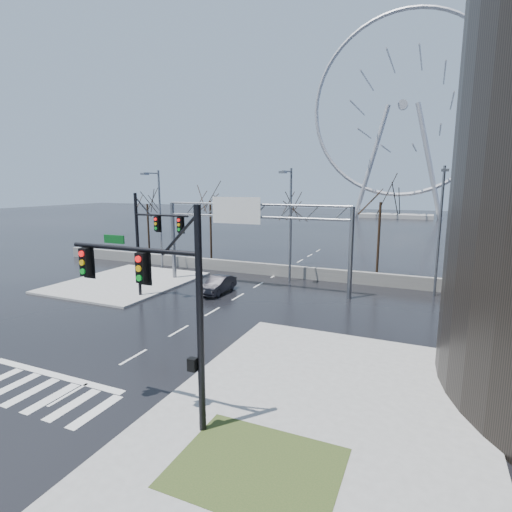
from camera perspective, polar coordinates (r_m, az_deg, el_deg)
The scene contains 18 objects.
ground at distance 21.77m, azimuth -17.09°, elevation -13.63°, with size 260.00×260.00×0.00m, color black.
sidewalk_right_ext at distance 19.23m, azimuth 11.72°, elevation -16.44°, with size 12.00×10.00×0.15m, color gray.
sidewalk_far at distance 37.25m, azimuth -17.98°, elevation -3.57°, with size 10.00×12.00×0.15m, color gray.
grass_strip at distance 13.73m, azimuth 0.10°, elevation -27.93°, with size 5.00×4.00×0.02m, color #2B401A.
barrier_wall at distance 38.22m, azimuth 2.71°, elevation -2.00°, with size 52.00×0.50×1.10m, color slate.
signal_mast_near at distance 14.10m, azimuth -12.88°, elevation -5.52°, with size 5.52×0.41×8.00m.
signal_mast_far at distance 30.85m, azimuth -15.04°, elevation 2.79°, with size 4.72×0.41×8.00m.
sign_gantry at distance 33.03m, azimuth -0.97°, elevation 4.22°, with size 16.36×0.40×7.60m.
streetlight_left at distance 41.73m, azimuth -13.83°, elevation 6.15°, with size 0.50×2.55×10.00m.
streetlight_mid at distance 35.05m, azimuth 4.77°, elevation 5.69°, with size 0.50×2.55×10.00m.
streetlight_right at distance 33.18m, azimuth 24.84°, elevation 4.53°, with size 0.50×2.55×10.00m.
tree_far_left at distance 50.03m, azimuth -15.24°, elevation 6.36°, with size 3.50×3.50×7.00m.
tree_left at distance 44.49m, azimuth -6.54°, elevation 6.73°, with size 3.75×3.75×7.50m.
tree_center at distance 41.73m, azimuth 4.99°, elevation 5.42°, with size 3.25×3.25×6.50m.
tree_right at distance 38.71m, azimuth 17.32°, elevation 6.18°, with size 3.90×3.90×7.80m.
tree_far_right at distance 39.20m, azimuth 29.05°, elevation 4.23°, with size 3.40×3.40×6.80m.
ferris_wheel at distance 111.59m, azimuth 20.19°, elevation 18.65°, with size 45.00×6.00×50.91m.
car at distance 32.34m, azimuth -5.44°, elevation -4.08°, with size 1.42×4.06×1.34m, color black.
Camera 1 is at (13.31, -14.90, 8.64)m, focal length 28.00 mm.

